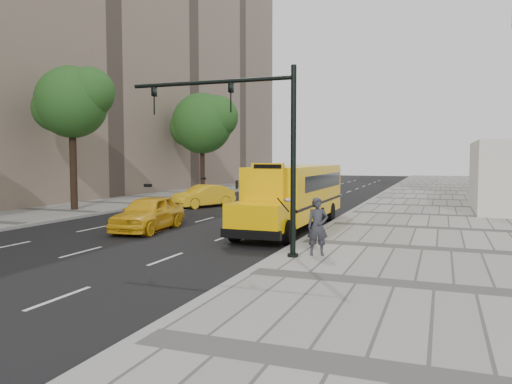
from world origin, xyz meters
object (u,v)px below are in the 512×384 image
(school_bus, at_px, (296,191))
(traffic_signal, at_px, (253,137))
(pedestrian, at_px, (318,227))
(taxi_far, at_px, (203,196))
(tree_b, at_px, (73,102))
(tree_c, at_px, (203,123))
(taxi_near, at_px, (148,213))

(school_bus, height_order, traffic_signal, traffic_signal)
(pedestrian, relative_size, traffic_signal, 0.30)
(school_bus, xyz_separation_m, taxi_far, (-8.72, 7.44, -1.00))
(school_bus, relative_size, pedestrian, 5.97)
(tree_b, distance_m, school_bus, 15.88)
(tree_c, height_order, taxi_far, tree_c)
(traffic_signal, bearing_deg, pedestrian, 13.41)
(tree_b, height_order, pedestrian, tree_b)
(tree_b, relative_size, pedestrian, 4.68)
(tree_b, height_order, taxi_far, tree_b)
(tree_c, bearing_deg, pedestrian, -56.73)
(traffic_signal, bearing_deg, taxi_far, 121.96)
(pedestrian, bearing_deg, taxi_near, 134.18)
(tree_c, bearing_deg, school_bus, -53.10)
(pedestrian, bearing_deg, school_bus, 87.93)
(tree_b, relative_size, traffic_signal, 1.42)
(taxi_near, distance_m, traffic_signal, 8.63)
(school_bus, distance_m, traffic_signal, 8.03)
(taxi_near, bearing_deg, taxi_far, 97.58)
(tree_c, bearing_deg, taxi_far, -63.54)
(pedestrian, bearing_deg, tree_b, 129.43)
(tree_b, distance_m, taxi_near, 11.95)
(tree_b, relative_size, taxi_far, 1.96)
(tree_b, bearing_deg, taxi_near, -31.47)
(taxi_near, bearing_deg, traffic_signal, -37.23)
(tree_b, bearing_deg, school_bus, -7.25)
(tree_c, xyz_separation_m, pedestrian, (17.70, -26.98, -5.60))
(school_bus, height_order, taxi_far, school_bus)
(taxi_far, xyz_separation_m, traffic_signal, (9.41, -15.08, 3.33))
(taxi_near, bearing_deg, tree_b, 142.74)
(tree_c, relative_size, taxi_near, 1.98)
(tree_b, distance_m, taxi_far, 10.31)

